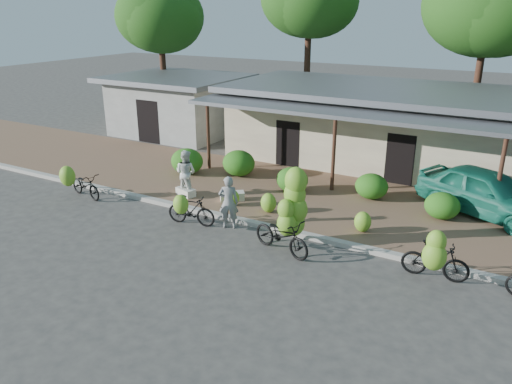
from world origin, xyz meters
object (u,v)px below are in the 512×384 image
tree_back_left (158,15)px  tree_center_right (485,2)px  vendor (229,202)px  bike_right (435,258)px  sack_near (232,196)px  bystander (186,172)px  sack_far (186,192)px  bike_far_left (82,183)px  bike_left (190,209)px  bike_center (288,220)px  teal_van (486,192)px

tree_back_left → tree_center_right: bearing=11.6°
tree_back_left → vendor: (11.99, -11.61, -5.35)m
bike_right → sack_near: size_ratio=2.04×
tree_center_right → bystander: (-7.83, -13.57, -5.91)m
bike_right → vendor: 6.35m
bystander → sack_far: bearing=113.3°
vendor → bystander: (-2.82, 1.54, 0.09)m
bike_far_left → bike_right: (12.45, 0.10, 0.11)m
bike_far_left → bike_left: (4.94, -0.11, 0.00)m
vendor → bystander: bystander is taller
vendor → bike_right: bearing=151.4°
sack_near → bystander: size_ratio=0.51×
bike_right → sack_near: bike_right is taller
tree_back_left → vendor: tree_back_left is taller
tree_center_right → bike_left: bearing=-111.6°
bike_center → sack_near: bike_center is taller
bike_center → teal_van: bearing=-25.0°
bike_far_left → bike_right: bike_right is taller
tree_back_left → teal_van: (18.96, -6.77, -5.32)m
bike_far_left → bike_center: 8.40m
bike_far_left → teal_van: bearing=-55.8°
sack_near → vendor: vendor is taller
bike_left → vendor: 1.30m
sack_far → bystander: bystander is taller
tree_back_left → bike_center: (14.28, -12.09, -5.29)m
teal_van → tree_back_left: bearing=95.1°
bike_far_left → bike_center: size_ratio=0.76×
tree_center_right → bike_right: bearing=-85.1°
bike_right → sack_far: size_ratio=2.31×
bike_far_left → bike_right: bearing=-77.1°
bike_center → sack_near: 4.10m
bike_far_left → bike_left: bike_far_left is taller
bike_far_left → teal_van: size_ratio=0.41×
tree_back_left → bike_left: tree_back_left is taller
bike_right → bike_left: bearing=87.8°
tree_back_left → bike_right: (18.33, -11.89, -5.55)m
sack_near → vendor: bearing=-61.0°
bike_left → bike_right: bike_right is taller
sack_far → teal_van: (9.73, 3.44, 0.64)m
bike_far_left → vendor: size_ratio=1.07×
bike_center → bike_right: 4.06m
bike_left → bystander: bystander is taller
tree_center_right → bike_far_left: bearing=-125.7°
bystander → teal_van: bearing=-162.9°
tree_center_right → teal_van: (1.96, -10.27, -5.97)m
bike_left → sack_far: (-1.59, 1.89, -0.30)m
bystander → bike_left: bearing=127.5°
bike_right → teal_van: bearing=-10.8°
sack_far → vendor: (2.75, -1.40, 0.60)m
teal_van → bike_center: bearing=163.4°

